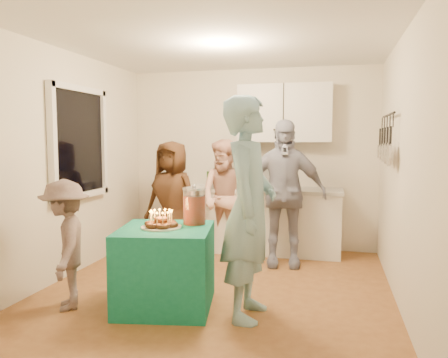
% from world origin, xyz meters
% --- Properties ---
extents(floor, '(4.00, 4.00, 0.00)m').
position_xyz_m(floor, '(0.00, 0.00, 0.00)').
color(floor, brown).
rests_on(floor, ground).
extents(ceiling, '(4.00, 4.00, 0.00)m').
position_xyz_m(ceiling, '(0.00, 0.00, 2.60)').
color(ceiling, white).
rests_on(ceiling, floor).
extents(back_wall, '(3.60, 3.60, 0.00)m').
position_xyz_m(back_wall, '(0.00, 2.00, 1.30)').
color(back_wall, silver).
rests_on(back_wall, floor).
extents(left_wall, '(4.00, 4.00, 0.00)m').
position_xyz_m(left_wall, '(-1.80, 0.00, 1.30)').
color(left_wall, silver).
rests_on(left_wall, floor).
extents(right_wall, '(4.00, 4.00, 0.00)m').
position_xyz_m(right_wall, '(1.80, 0.00, 1.30)').
color(right_wall, silver).
rests_on(right_wall, floor).
extents(window_night, '(0.04, 1.00, 1.20)m').
position_xyz_m(window_night, '(-1.77, 0.30, 1.55)').
color(window_night, black).
rests_on(window_night, left_wall).
extents(counter, '(2.20, 0.58, 0.86)m').
position_xyz_m(counter, '(0.20, 1.70, 0.43)').
color(counter, white).
rests_on(counter, floor).
extents(countertop, '(2.24, 0.62, 0.05)m').
position_xyz_m(countertop, '(0.20, 1.70, 0.89)').
color(countertop, beige).
rests_on(countertop, counter).
extents(upper_cabinet, '(1.30, 0.30, 0.80)m').
position_xyz_m(upper_cabinet, '(0.50, 1.85, 1.95)').
color(upper_cabinet, white).
rests_on(upper_cabinet, back_wall).
extents(pot_rack, '(0.12, 1.00, 0.60)m').
position_xyz_m(pot_rack, '(1.72, 0.70, 1.60)').
color(pot_rack, black).
rests_on(pot_rack, right_wall).
extents(microwave, '(0.66, 0.52, 0.32)m').
position_xyz_m(microwave, '(0.20, 1.70, 1.07)').
color(microwave, white).
rests_on(microwave, countertop).
extents(party_table, '(0.98, 0.98, 0.76)m').
position_xyz_m(party_table, '(-0.35, -0.54, 0.38)').
color(party_table, '#106D54').
rests_on(party_table, floor).
extents(donut_cake, '(0.38, 0.38, 0.18)m').
position_xyz_m(donut_cake, '(-0.38, -0.55, 0.85)').
color(donut_cake, '#381C0C').
rests_on(donut_cake, party_table).
extents(punch_jar, '(0.22, 0.22, 0.34)m').
position_xyz_m(punch_jar, '(-0.14, -0.30, 0.93)').
color(punch_jar, red).
rests_on(punch_jar, party_table).
extents(man_birthday, '(0.48, 0.72, 1.97)m').
position_xyz_m(man_birthday, '(0.46, -0.57, 0.99)').
color(man_birthday, '#82AEBD').
rests_on(man_birthday, floor).
extents(woman_back_left, '(0.85, 0.65, 1.57)m').
position_xyz_m(woman_back_left, '(-0.92, 1.13, 0.78)').
color(woman_back_left, brown).
rests_on(woman_back_left, floor).
extents(woman_back_center, '(0.88, 0.75, 1.59)m').
position_xyz_m(woman_back_center, '(-0.22, 1.35, 0.79)').
color(woman_back_center, '#E08774').
rests_on(woman_back_center, floor).
extents(woman_back_right, '(1.12, 0.57, 1.84)m').
position_xyz_m(woman_back_right, '(0.57, 1.10, 0.92)').
color(woman_back_right, '#111438').
rests_on(woman_back_right, floor).
extents(child_near_left, '(0.79, 0.91, 1.22)m').
position_xyz_m(child_near_left, '(-1.24, -0.80, 0.61)').
color(child_near_left, brown).
rests_on(child_near_left, floor).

